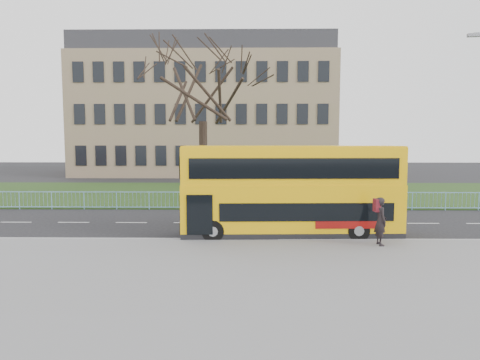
% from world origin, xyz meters
% --- Properties ---
extents(ground, '(120.00, 120.00, 0.00)m').
position_xyz_m(ground, '(0.00, 0.00, 0.00)').
color(ground, black).
rests_on(ground, ground).
extents(pavement, '(80.00, 10.50, 0.12)m').
position_xyz_m(pavement, '(0.00, -6.75, 0.06)').
color(pavement, slate).
rests_on(pavement, ground).
extents(kerb, '(80.00, 0.20, 0.14)m').
position_xyz_m(kerb, '(0.00, -1.55, 0.07)').
color(kerb, gray).
rests_on(kerb, ground).
extents(grass_verge, '(80.00, 15.40, 0.08)m').
position_xyz_m(grass_verge, '(0.00, 14.30, 0.04)').
color(grass_verge, '#1D3B15').
rests_on(grass_verge, ground).
extents(guard_railing, '(40.00, 0.12, 1.10)m').
position_xyz_m(guard_railing, '(0.00, 6.60, 0.55)').
color(guard_railing, '#7EB7E0').
rests_on(guard_railing, ground).
extents(bare_tree, '(9.01, 9.01, 12.88)m').
position_xyz_m(bare_tree, '(-3.00, 10.00, 6.52)').
color(bare_tree, black).
rests_on(bare_tree, grass_verge).
extents(civic_building, '(30.00, 15.00, 14.00)m').
position_xyz_m(civic_building, '(-5.00, 35.00, 7.00)').
color(civic_building, '#907E5B').
rests_on(civic_building, ground).
extents(yellow_bus, '(9.51, 2.55, 3.96)m').
position_xyz_m(yellow_bus, '(1.88, -0.51, 2.12)').
color(yellow_bus, '#FCBB0A').
rests_on(yellow_bus, ground).
extents(pedestrian, '(0.51, 0.73, 1.90)m').
position_xyz_m(pedestrian, '(5.23, -2.50, 1.07)').
color(pedestrian, black).
rests_on(pedestrian, pavement).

